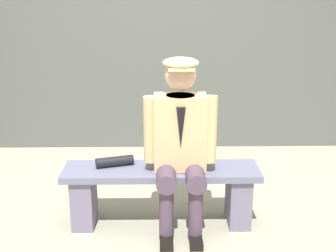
% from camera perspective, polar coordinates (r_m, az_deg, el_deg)
% --- Properties ---
extents(ground_plane, '(30.00, 30.00, 0.00)m').
position_cam_1_polar(ground_plane, '(3.82, -0.90, -11.96)').
color(ground_plane, gray).
extents(bench, '(1.55, 0.38, 0.48)m').
position_cam_1_polar(bench, '(3.68, -0.92, -7.77)').
color(bench, slate).
rests_on(bench, ground).
extents(seated_man, '(0.57, 0.56, 1.36)m').
position_cam_1_polar(seated_man, '(3.47, 1.47, -1.47)').
color(seated_man, '#D5B07C').
rests_on(seated_man, ground).
extents(rolled_magazine, '(0.31, 0.16, 0.08)m').
position_cam_1_polar(rolled_magazine, '(3.67, -6.76, -4.43)').
color(rolled_magazine, black).
rests_on(rolled_magazine, bench).
extents(stadium_wall, '(12.00, 0.24, 2.31)m').
position_cam_1_polar(stadium_wall, '(5.35, -0.98, 9.58)').
color(stadium_wall, '#515550').
rests_on(stadium_wall, ground).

